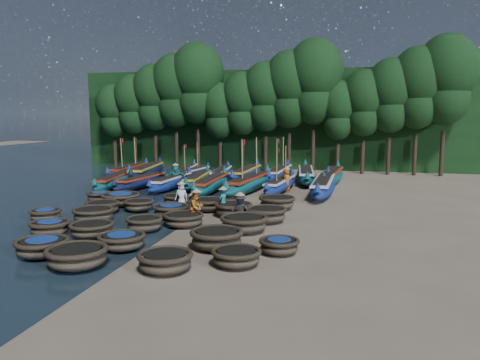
% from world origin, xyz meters
% --- Properties ---
extents(ground, '(120.00, 120.00, 0.00)m').
position_xyz_m(ground, '(0.00, 0.00, 0.00)').
color(ground, gray).
rests_on(ground, ground).
extents(foliage_wall, '(40.00, 3.00, 10.00)m').
position_xyz_m(foliage_wall, '(0.00, 23.50, 5.00)').
color(foliage_wall, black).
rests_on(foliage_wall, ground).
extents(coracle_1, '(2.54, 2.54, 0.73)m').
position_xyz_m(coracle_1, '(-3.57, -9.40, 0.42)').
color(coracle_1, '#4D4130').
rests_on(coracle_1, ground).
extents(coracle_2, '(2.54, 2.54, 0.80)m').
position_xyz_m(coracle_2, '(-1.47, -10.31, 0.45)').
color(coracle_2, '#4D4130').
rests_on(coracle_2, ground).
extents(coracle_3, '(2.05, 2.05, 0.73)m').
position_xyz_m(coracle_3, '(1.81, -9.98, 0.42)').
color(coracle_3, '#4D4130').
rests_on(coracle_3, ground).
extents(coracle_4, '(2.31, 2.31, 0.67)m').
position_xyz_m(coracle_4, '(4.13, -8.81, 0.38)').
color(coracle_4, '#4D4130').
rests_on(coracle_4, ground).
extents(coracle_5, '(2.12, 2.12, 0.71)m').
position_xyz_m(coracle_5, '(-5.23, -6.54, 0.41)').
color(coracle_5, '#4D4130').
rests_on(coracle_5, ground).
extents(coracle_6, '(2.14, 2.14, 0.70)m').
position_xyz_m(coracle_6, '(-3.22, -6.34, 0.40)').
color(coracle_6, '#4D4130').
rests_on(coracle_6, ground).
extents(coracle_7, '(2.36, 2.36, 0.68)m').
position_xyz_m(coracle_7, '(-1.00, -7.79, 0.39)').
color(coracle_7, '#4D4130').
rests_on(coracle_7, ground).
extents(coracle_8, '(2.32, 2.32, 0.84)m').
position_xyz_m(coracle_8, '(2.82, -6.85, 0.48)').
color(coracle_8, '#4D4130').
rests_on(coracle_8, ground).
extents(coracle_9, '(1.70, 1.70, 0.64)m').
position_xyz_m(coracle_9, '(5.45, -6.96, 0.37)').
color(coracle_9, '#4D4130').
rests_on(coracle_9, ground).
extents(coracle_10, '(1.93, 1.93, 0.64)m').
position_xyz_m(coracle_10, '(-7.33, -3.95, 0.37)').
color(coracle_10, '#4D4130').
rests_on(coracle_10, ground).
extents(coracle_11, '(2.54, 2.54, 0.76)m').
position_xyz_m(coracle_11, '(-4.77, -3.57, 0.43)').
color(coracle_11, '#4D4130').
rests_on(coracle_11, ground).
extents(coracle_12, '(1.95, 1.95, 0.70)m').
position_xyz_m(coracle_12, '(-1.38, -4.75, 0.40)').
color(coracle_12, '#4D4130').
rests_on(coracle_12, ground).
extents(coracle_13, '(2.51, 2.51, 0.67)m').
position_xyz_m(coracle_13, '(0.12, -3.42, 0.38)').
color(coracle_13, '#4D4130').
rests_on(coracle_13, ground).
extents(coracle_14, '(2.84, 2.84, 0.79)m').
position_xyz_m(coracle_14, '(3.30, -3.83, 0.45)').
color(coracle_14, '#4D4130').
rests_on(coracle_14, ground).
extents(coracle_15, '(1.90, 1.90, 0.70)m').
position_xyz_m(coracle_15, '(-5.38, -1.56, 0.40)').
color(coracle_15, '#4D4130').
rests_on(coracle_15, ground).
extents(coracle_16, '(1.73, 1.73, 0.67)m').
position_xyz_m(coracle_16, '(-3.65, -0.51, 0.38)').
color(coracle_16, '#4D4130').
rests_on(coracle_16, ground).
extents(coracle_17, '(2.31, 2.31, 0.73)m').
position_xyz_m(coracle_17, '(-1.19, -1.74, 0.42)').
color(coracle_17, '#4D4130').
rests_on(coracle_17, ground).
extents(coracle_18, '(2.25, 2.25, 0.79)m').
position_xyz_m(coracle_18, '(2.01, -0.72, 0.45)').
color(coracle_18, '#4D4130').
rests_on(coracle_18, ground).
extents(coracle_19, '(2.21, 2.21, 0.80)m').
position_xyz_m(coracle_19, '(4.00, -1.63, 0.46)').
color(coracle_19, '#4D4130').
rests_on(coracle_19, ground).
extents(coracle_20, '(1.89, 1.89, 0.65)m').
position_xyz_m(coracle_20, '(-7.35, 1.57, 0.38)').
color(coracle_20, '#4D4130').
rests_on(coracle_20, ground).
extents(coracle_21, '(2.41, 2.41, 0.79)m').
position_xyz_m(coracle_21, '(-5.44, 0.69, 0.46)').
color(coracle_21, '#4D4130').
rests_on(coracle_21, ground).
extents(coracle_22, '(1.95, 1.95, 0.65)m').
position_xyz_m(coracle_22, '(-2.18, 1.72, 0.37)').
color(coracle_22, '#4D4130').
rests_on(coracle_22, ground).
extents(coracle_23, '(2.04, 2.04, 0.73)m').
position_xyz_m(coracle_23, '(0.24, 0.50, 0.42)').
color(coracle_23, '#4D4130').
rests_on(coracle_23, ground).
extents(coracle_24, '(2.27, 2.27, 0.78)m').
position_xyz_m(coracle_24, '(4.03, 1.80, 0.45)').
color(coracle_24, '#4D4130').
rests_on(coracle_24, ground).
extents(long_boat_1, '(2.50, 7.84, 1.39)m').
position_xyz_m(long_boat_1, '(-9.32, 7.12, 0.53)').
color(long_boat_1, '#0E4B52').
rests_on(long_boat_1, ground).
extents(long_boat_2, '(2.20, 7.37, 1.31)m').
position_xyz_m(long_boat_2, '(-7.18, 7.48, 0.50)').
color(long_boat_2, '#0F1839').
rests_on(long_boat_2, ground).
extents(long_boat_3, '(1.66, 7.73, 1.36)m').
position_xyz_m(long_boat_3, '(-4.83, 7.57, 0.52)').
color(long_boat_3, navy).
rests_on(long_boat_3, ground).
extents(long_boat_4, '(2.15, 7.89, 1.39)m').
position_xyz_m(long_boat_4, '(-3.23, 8.96, 0.53)').
color(long_boat_4, '#0E4B52').
rests_on(long_boat_4, ground).
extents(long_boat_5, '(1.60, 8.48, 1.49)m').
position_xyz_m(long_boat_5, '(-1.57, 7.00, 0.57)').
color(long_boat_5, '#0E4B52').
rests_on(long_boat_5, ground).
extents(long_boat_6, '(2.82, 9.04, 3.88)m').
position_xyz_m(long_boat_6, '(1.07, 7.75, 0.61)').
color(long_boat_6, '#0E4B52').
rests_on(long_boat_6, ground).
extents(long_boat_7, '(2.17, 7.63, 3.26)m').
position_xyz_m(long_boat_7, '(3.29, 8.27, 0.52)').
color(long_boat_7, navy).
rests_on(long_boat_7, ground).
extents(long_boat_8, '(1.84, 9.14, 1.61)m').
position_xyz_m(long_boat_8, '(6.38, 7.66, 0.61)').
color(long_boat_8, navy).
rests_on(long_boat_8, ground).
extents(long_boat_9, '(1.64, 8.31, 3.53)m').
position_xyz_m(long_boat_9, '(-11.01, 13.03, 0.56)').
color(long_boat_9, navy).
rests_on(long_boat_9, ground).
extents(long_boat_10, '(2.80, 9.12, 1.62)m').
position_xyz_m(long_boat_10, '(-9.01, 12.50, 0.62)').
color(long_boat_10, '#0F1839').
rests_on(long_boat_10, ground).
extents(long_boat_11, '(2.06, 7.24, 1.28)m').
position_xyz_m(long_boat_11, '(-6.12, 14.46, 0.49)').
color(long_boat_11, '#0E4B52').
rests_on(long_boat_11, ground).
extents(long_boat_12, '(2.24, 7.20, 3.09)m').
position_xyz_m(long_boat_12, '(-5.11, 12.91, 0.49)').
color(long_boat_12, '#0F1839').
rests_on(long_boat_12, ground).
extents(long_boat_13, '(1.92, 7.42, 1.31)m').
position_xyz_m(long_boat_13, '(-2.59, 13.50, 0.50)').
color(long_boat_13, navy).
rests_on(long_boat_13, ground).
extents(long_boat_14, '(1.89, 8.65, 1.52)m').
position_xyz_m(long_boat_14, '(-0.36, 13.26, 0.58)').
color(long_boat_14, navy).
rests_on(long_boat_14, ground).
extents(long_boat_15, '(1.90, 8.43, 3.59)m').
position_xyz_m(long_boat_15, '(2.31, 14.25, 0.57)').
color(long_boat_15, navy).
rests_on(long_boat_15, ground).
extents(long_boat_16, '(2.51, 8.88, 1.57)m').
position_xyz_m(long_boat_16, '(4.66, 13.41, 0.60)').
color(long_boat_16, '#0E4B52').
rests_on(long_boat_16, ground).
extents(long_boat_17, '(2.33, 8.79, 1.55)m').
position_xyz_m(long_boat_17, '(6.74, 13.14, 0.59)').
color(long_boat_17, '#0E4B52').
rests_on(long_boat_17, ground).
extents(fisherman_0, '(0.77, 0.52, 1.74)m').
position_xyz_m(fisherman_0, '(-1.56, 0.86, 0.84)').
color(fisherman_0, silver).
rests_on(fisherman_0, ground).
extents(fisherman_1, '(0.59, 0.68, 1.77)m').
position_xyz_m(fisherman_1, '(1.41, -0.64, 0.90)').
color(fisherman_1, '#186664').
rests_on(fisherman_1, ground).
extents(fisherman_2, '(0.97, 1.06, 1.95)m').
position_xyz_m(fisherman_2, '(0.60, -2.80, 0.92)').
color(fisherman_2, '#B55D18').
rests_on(fisherman_2, ground).
extents(fisherman_3, '(1.10, 0.66, 1.85)m').
position_xyz_m(fisherman_3, '(2.85, -2.72, 0.87)').
color(fisherman_3, black).
rests_on(fisherman_3, ground).
extents(fisherman_4, '(0.95, 0.66, 1.70)m').
position_xyz_m(fisherman_4, '(0.29, -2.33, 0.83)').
color(fisherman_4, silver).
rests_on(fisherman_4, ground).
extents(fisherman_5, '(1.74, 1.08, 1.99)m').
position_xyz_m(fisherman_5, '(-4.73, 8.22, 0.93)').
color(fisherman_5, '#186664').
rests_on(fisherman_5, ground).
extents(fisherman_6, '(0.60, 0.88, 1.94)m').
position_xyz_m(fisherman_6, '(3.75, 8.16, 0.92)').
color(fisherman_6, '#B55D18').
rests_on(fisherman_6, ground).
extents(tree_0, '(3.68, 3.68, 8.68)m').
position_xyz_m(tree_0, '(-16.00, 20.00, 5.97)').
color(tree_0, black).
rests_on(tree_0, ground).
extents(tree_1, '(4.09, 4.09, 9.65)m').
position_xyz_m(tree_1, '(-13.70, 20.00, 6.65)').
color(tree_1, black).
rests_on(tree_1, ground).
extents(tree_2, '(4.51, 4.51, 10.63)m').
position_xyz_m(tree_2, '(-11.40, 20.00, 7.32)').
color(tree_2, black).
rests_on(tree_2, ground).
extents(tree_3, '(4.92, 4.92, 11.60)m').
position_xyz_m(tree_3, '(-9.10, 20.00, 8.00)').
color(tree_3, black).
rests_on(tree_3, ground).
extents(tree_4, '(5.34, 5.34, 12.58)m').
position_xyz_m(tree_4, '(-6.80, 20.00, 8.67)').
color(tree_4, black).
rests_on(tree_4, ground).
extents(tree_5, '(3.68, 3.68, 8.68)m').
position_xyz_m(tree_5, '(-4.50, 20.00, 5.97)').
color(tree_5, black).
rests_on(tree_5, ground).
extents(tree_6, '(4.09, 4.09, 9.65)m').
position_xyz_m(tree_6, '(-2.20, 20.00, 6.65)').
color(tree_6, black).
rests_on(tree_6, ground).
extents(tree_7, '(4.51, 4.51, 10.63)m').
position_xyz_m(tree_7, '(0.10, 20.00, 7.32)').
color(tree_7, black).
rests_on(tree_7, ground).
extents(tree_8, '(4.92, 4.92, 11.60)m').
position_xyz_m(tree_8, '(2.40, 20.00, 8.00)').
color(tree_8, black).
rests_on(tree_8, ground).
extents(tree_9, '(5.34, 5.34, 12.58)m').
position_xyz_m(tree_9, '(4.70, 20.00, 8.67)').
color(tree_9, black).
rests_on(tree_9, ground).
extents(tree_10, '(3.68, 3.68, 8.68)m').
position_xyz_m(tree_10, '(7.00, 20.00, 5.97)').
color(tree_10, black).
rests_on(tree_10, ground).
extents(tree_11, '(4.09, 4.09, 9.65)m').
position_xyz_m(tree_11, '(9.30, 20.00, 6.65)').
color(tree_11, black).
rests_on(tree_11, ground).
extents(tree_12, '(4.51, 4.51, 10.63)m').
position_xyz_m(tree_12, '(11.60, 20.00, 7.32)').
color(tree_12, black).
rests_on(tree_12, ground).
extents(tree_13, '(4.92, 4.92, 11.60)m').
position_xyz_m(tree_13, '(13.90, 20.00, 8.00)').
color(tree_13, black).
rests_on(tree_13, ground).
extents(tree_14, '(5.34, 5.34, 12.58)m').
position_xyz_m(tree_14, '(16.20, 20.00, 8.67)').
color(tree_14, black).
rests_on(tree_14, ground).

